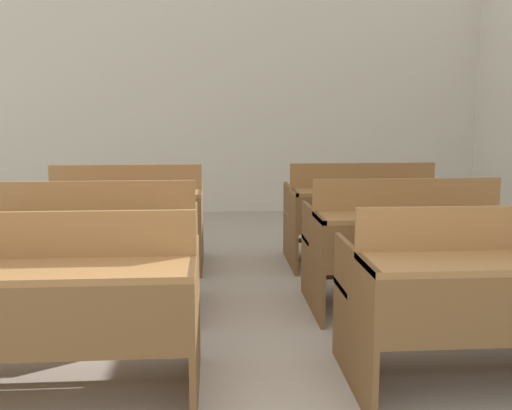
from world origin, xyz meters
The scene contains 7 objects.
wall_back centered at (0.00, 6.51, 1.52)m, with size 6.86×0.06×3.05m.
bench_front_left centered at (-0.82, 1.30, 0.46)m, with size 1.24×0.81×0.88m.
bench_front_right centered at (1.14, 1.31, 0.46)m, with size 1.24×0.81×0.88m.
bench_second_left centered at (-0.86, 2.47, 0.46)m, with size 1.24×0.81×0.88m.
bench_second_right centered at (1.14, 2.46, 0.46)m, with size 1.24×0.81×0.88m.
bench_third_left centered at (-0.84, 3.65, 0.46)m, with size 1.24×0.81×0.88m.
bench_third_right centered at (1.14, 3.66, 0.46)m, with size 1.24×0.81×0.88m.
Camera 1 is at (-0.13, -1.32, 1.30)m, focal length 42.00 mm.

